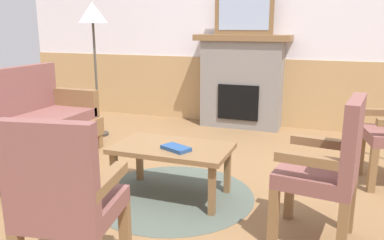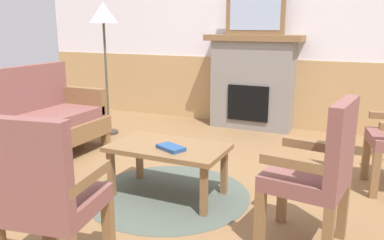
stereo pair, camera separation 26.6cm
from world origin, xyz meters
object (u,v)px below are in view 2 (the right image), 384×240
Objects in this scene: framed_picture at (255,13)px; couch at (26,126)px; fireplace at (252,81)px; armchair_front_left at (45,194)px; floor_lamp_by_couch at (103,21)px; armchair_by_window_left at (318,168)px; coffee_table at (168,152)px; book_on_table at (171,148)px.

couch is at bearing -125.27° from framed_picture.
framed_picture is 0.44× the size of couch.
fireplace is 3.78m from armchair_front_left.
fireplace is 2.94m from couch.
framed_picture is 0.48× the size of floor_lamp_by_couch.
framed_picture reaches higher than armchair_front_left.
armchair_by_window_left is at bearing -30.71° from floor_lamp_by_couch.
coffee_table is 0.98× the size of armchair_front_left.
armchair_by_window_left is (2.91, -0.39, 0.14)m from couch.
book_on_table is 1.22m from armchair_front_left.
floor_lamp_by_couch is at bearing 139.15° from book_on_table.
fireplace is at bearing 33.67° from floor_lamp_by_couch.
fireplace reaches higher than couch.
framed_picture reaches higher than couch.
coffee_table is at bearing -2.80° from couch.
fireplace is 0.91m from framed_picture.
framed_picture is at bearing 89.35° from armchair_front_left.
book_on_table is at bearing 169.15° from armchair_by_window_left.
coffee_table is at bearing 130.33° from book_on_table.
book_on_table is (0.08, -0.09, 0.07)m from coffee_table.
framed_picture is 0.83× the size of coffee_table.
book_on_table is 0.24× the size of armchair_front_left.
couch is 1.84× the size of armchair_front_left.
framed_picture reaches higher than fireplace.
fireplace is 2.57m from book_on_table.
fireplace is 1.62× the size of framed_picture.
framed_picture is 3.21m from armchair_by_window_left.
framed_picture reaches higher than floor_lamp_by_couch.
framed_picture is 3.44× the size of book_on_table.
floor_lamp_by_couch is (-1.63, 1.39, 1.06)m from coffee_table.
armchair_by_window_left is 0.58× the size of floor_lamp_by_couch.
couch is 1.69m from coffee_table.
armchair_by_window_left and armchair_front_left have the same top height.
book_on_table is at bearing -49.67° from coffee_table.
book_on_table is (0.07, -2.56, -0.20)m from fireplace.
coffee_table is 0.14m from book_on_table.
couch is 1.84× the size of armchair_by_window_left.
coffee_table is 2.39m from floor_lamp_by_couch.
armchair_front_left is at bearing -91.73° from coffee_table.
book_on_table is 2.46m from floor_lamp_by_couch.
armchair_by_window_left is at bearing 38.19° from armchair_front_left.
fireplace reaches higher than book_on_table.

